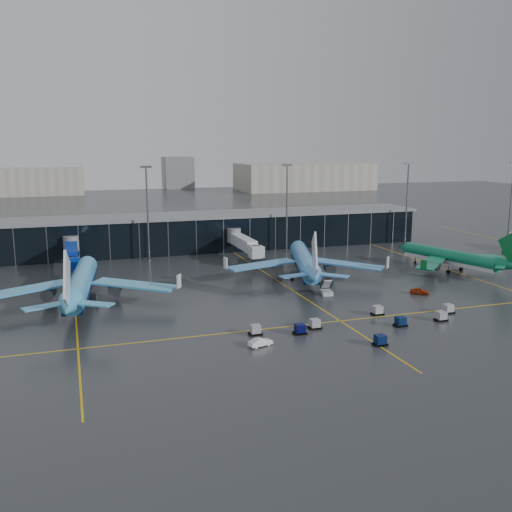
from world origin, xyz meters
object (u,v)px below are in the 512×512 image
object	(u,v)px
airliner_klm_near	(304,251)
service_van_red	(420,291)
service_van_white	(260,342)
airliner_arkefly	(80,270)
mobile_airstair	(327,291)
baggage_carts	(367,322)
airliner_aer_lingus	(450,249)

from	to	relation	value
airliner_klm_near	service_van_red	xyz separation A→B (m)	(17.60, -20.75, -6.02)
service_van_white	airliner_klm_near	bearing A→B (deg)	-46.86
airliner_arkefly	service_van_white	world-z (taller)	airliner_arkefly
mobile_airstair	baggage_carts	bearing A→B (deg)	-85.47
airliner_aer_lingus	service_van_white	xyz separation A→B (m)	(-62.11, -36.36, -4.96)
airliner_arkefly	airliner_aer_lingus	world-z (taller)	airliner_arkefly
airliner_arkefly	service_van_white	xyz separation A→B (m)	(25.94, -33.64, -6.23)
airliner_klm_near	airliner_aer_lingus	world-z (taller)	airliner_klm_near
baggage_carts	service_van_red	distance (m)	26.61
airliner_klm_near	baggage_carts	size ratio (longest dim) A/B	1.08
airliner_klm_near	service_van_red	size ratio (longest dim) A/B	11.12
airliner_aer_lingus	baggage_carts	xyz separation A→B (m)	(-41.49, -33.02, -4.86)
service_van_white	baggage_carts	bearing A→B (deg)	-96.25
airliner_aer_lingus	baggage_carts	size ratio (longest dim) A/B	0.91
airliner_arkefly	service_van_red	size ratio (longest dim) A/B	11.46
mobile_airstair	service_van_red	distance (m)	19.68
airliner_aer_lingus	service_van_white	world-z (taller)	airliner_aer_lingus
airliner_aer_lingus	service_van_red	world-z (taller)	airliner_aer_lingus
airliner_klm_near	baggage_carts	distance (m)	37.28
airliner_klm_near	service_van_white	world-z (taller)	airliner_klm_near
service_van_white	airliner_arkefly	bearing A→B (deg)	22.19
baggage_carts	service_van_white	xyz separation A→B (m)	(-20.62, -3.34, -0.10)
airliner_arkefly	airliner_klm_near	distance (m)	50.73
airliner_klm_near	service_van_white	bearing A→B (deg)	-104.17
airliner_aer_lingus	service_van_red	size ratio (longest dim) A/B	9.35
airliner_aer_lingus	service_van_red	bearing A→B (deg)	-155.15
airliner_aer_lingus	mobile_airstair	distance (m)	40.78
service_van_white	airliner_aer_lingus	bearing A→B (deg)	-75.10
airliner_klm_near	service_van_red	distance (m)	27.87
airliner_arkefly	baggage_carts	distance (m)	55.90
mobile_airstair	service_van_white	bearing A→B (deg)	-121.45
baggage_carts	service_van_white	distance (m)	20.89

